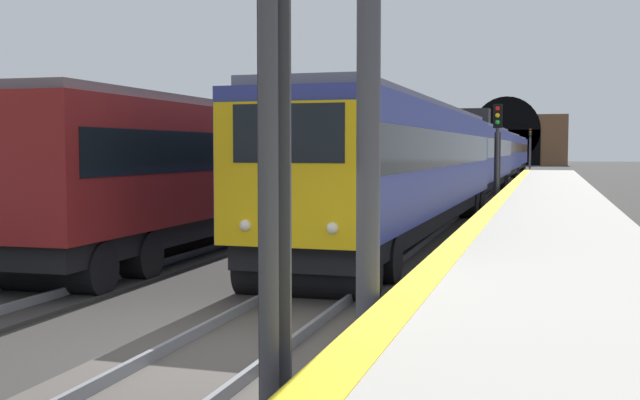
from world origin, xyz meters
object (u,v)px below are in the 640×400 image
at_px(train_adjacent_platform, 318,160).
at_px(railway_signal_mid, 497,145).
at_px(train_main_approaching, 488,155).
at_px(railway_signal_far, 530,144).
at_px(railway_signal_near, 269,62).

relative_size(train_adjacent_platform, railway_signal_mid, 8.47).
height_order(train_adjacent_platform, railway_signal_mid, railway_signal_mid).
relative_size(train_main_approaching, railway_signal_far, 16.14).
distance_m(railway_signal_near, railway_signal_far, 95.32).
height_order(railway_signal_near, railway_signal_far, railway_signal_near).
bearing_deg(railway_signal_far, train_adjacent_platform, -5.44).
distance_m(train_main_approaching, train_adjacent_platform, 23.85).
bearing_deg(train_main_approaching, railway_signal_near, 3.05).
height_order(train_main_approaching, railway_signal_near, railway_signal_near).
bearing_deg(train_adjacent_platform, railway_signal_near, -165.06).
bearing_deg(train_adjacent_platform, railway_signal_far, -5.91).
height_order(train_adjacent_platform, railway_signal_far, railway_signal_far).
xyz_separation_m(train_main_approaching, railway_signal_far, (47.49, -1.74, 0.90)).
height_order(train_adjacent_platform, railway_signal_near, railway_signal_near).
relative_size(train_main_approaching, train_adjacent_platform, 2.15).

